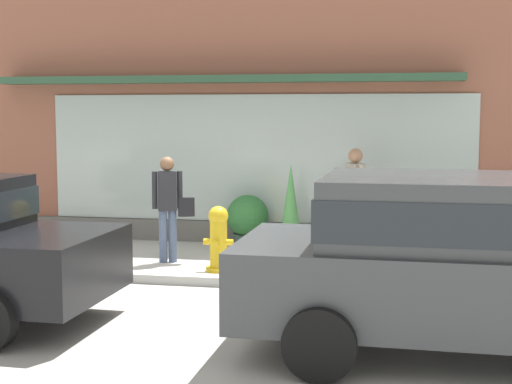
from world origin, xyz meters
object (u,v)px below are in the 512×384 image
Objects in this scene: fire_hydrant at (218,238)px; potted_plant_low_front at (505,219)px; potted_plant_trailing_edge at (291,210)px; potted_plant_doorstep at (247,219)px; pedestrian_with_handbag at (169,202)px; parked_car_dark_gray at (477,256)px; pedestrian_passerby at (355,193)px; potted_plant_window_right at (429,232)px.

potted_plant_low_front is (4.07, 1.91, 0.12)m from fire_hydrant.
potted_plant_doorstep is at bearing 156.99° from potted_plant_trailing_edge.
fire_hydrant is at bearing -154.90° from potted_plant_low_front.
fire_hydrant is at bearing -50.55° from pedestrian_with_handbag.
parked_car_dark_gray reaches higher than fire_hydrant.
potted_plant_trailing_edge is at bearing -129.51° from pedestrian_passerby.
potted_plant_low_front is at bearing 4.32° from potted_plant_trailing_edge.
parked_car_dark_gray is 5.12m from potted_plant_low_front.
parked_car_dark_gray is (1.37, -4.58, -0.06)m from pedestrian_passerby.
fire_hydrant is 1.08m from pedestrian_with_handbag.
potted_plant_window_right is at bearing 93.52° from parked_car_dark_gray.
fire_hydrant is 1.99m from potted_plant_doorstep.
potted_plant_trailing_edge is (0.77, -0.33, 0.22)m from potted_plant_doorstep.
potted_plant_low_front is (1.12, -0.15, 0.27)m from potted_plant_window_right.
pedestrian_passerby is at bearing -11.04° from potted_plant_trailing_edge.
fire_hydrant is 4.50m from potted_plant_low_front.
fire_hydrant is at bearing -90.20° from potted_plant_doorstep.
potted_plant_low_front is (0.90, 5.03, -0.34)m from parked_car_dark_gray.
fire_hydrant is 2.37m from pedestrian_passerby.
potted_plant_trailing_edge reaches higher than potted_plant_low_front.
potted_plant_doorstep is (0.87, 1.50, -0.44)m from pedestrian_with_handbag.
potted_plant_low_front is at bearing 25.10° from fire_hydrant.
potted_plant_doorstep is 0.70× the size of potted_plant_low_front.
potted_plant_doorstep reaches higher than potted_plant_window_right.
pedestrian_with_handbag is at bearing -120.28° from potted_plant_doorstep.
fire_hydrant reaches higher than potted_plant_doorstep.
potted_plant_trailing_edge is (0.78, 1.66, 0.21)m from fire_hydrant.
potted_plant_window_right is at bearing 1.41° from potted_plant_doorstep.
parked_car_dark_gray reaches higher than potted_plant_doorstep.
pedestrian_passerby is 0.37× the size of parked_car_dark_gray.
potted_plant_doorstep is at bearing 38.58° from pedestrian_with_handbag.
fire_hydrant is at bearing -79.43° from pedestrian_passerby.
potted_plant_doorstep is at bearing 178.91° from potted_plant_low_front.
pedestrian_with_handbag reaches higher than potted_plant_low_front.
potted_plant_window_right is 1.17m from potted_plant_low_front.
pedestrian_passerby reaches higher than potted_plant_trailing_edge.
potted_plant_doorstep is (-1.79, 0.53, -0.53)m from pedestrian_passerby.
fire_hydrant is 0.75× the size of potted_plant_low_front.
potted_plant_doorstep is 0.86m from potted_plant_trailing_edge.
potted_plant_low_front is (2.27, 0.45, -0.40)m from pedestrian_passerby.
parked_car_dark_gray is 5.28× the size of potted_plant_doorstep.
parked_car_dark_gray is at bearing -11.78° from pedestrian_passerby.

